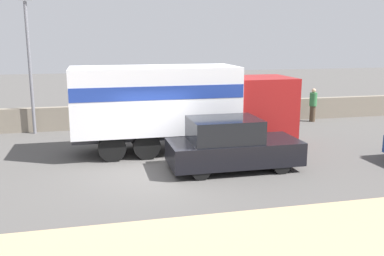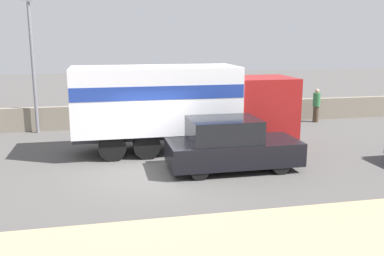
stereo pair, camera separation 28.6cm
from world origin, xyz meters
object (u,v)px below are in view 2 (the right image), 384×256
Objects in this scene: box_truck at (179,102)px; pedestrian at (316,105)px; car_hatchback at (230,145)px; street_lamp at (32,54)px.

box_truck is 4.92× the size of pedestrian.
car_hatchback is 2.51× the size of pedestrian.
street_lamp is 0.72× the size of box_truck.
car_hatchback is (1.16, -2.74, -1.05)m from box_truck.
pedestrian is (7.74, 3.98, -0.99)m from box_truck.
box_truck is 3.15m from car_hatchback.
pedestrian is (6.58, 6.72, 0.06)m from car_hatchback.
pedestrian is at bearing -1.44° from street_lamp.
street_lamp is at bearing 134.13° from car_hatchback.
street_lamp is 10.19m from car_hatchback.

